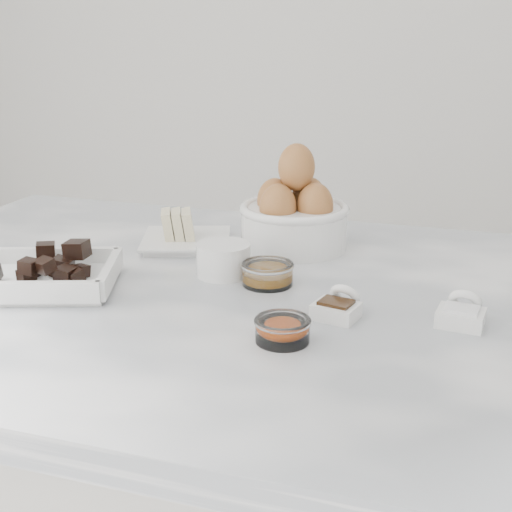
{
  "coord_description": "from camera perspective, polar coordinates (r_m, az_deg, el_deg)",
  "views": [
    {
      "loc": [
        0.31,
        -0.86,
        1.29
      ],
      "look_at": [
        0.02,
        0.03,
        0.98
      ],
      "focal_mm": 50.0,
      "sensor_mm": 36.0,
      "label": 1
    }
  ],
  "objects": [
    {
      "name": "marble_slab",
      "position": [
        0.99,
        -1.65,
        -3.71
      ],
      "size": [
        1.2,
        0.8,
        0.04
      ],
      "primitive_type": "cube",
      "color": "white",
      "rests_on": "cabinet"
    },
    {
      "name": "chocolate_dish",
      "position": [
        1.02,
        -16.96,
        -1.21
      ],
      "size": [
        0.25,
        0.22,
        0.05
      ],
      "color": "white",
      "rests_on": "marble_slab"
    },
    {
      "name": "butter_plate",
      "position": [
        1.17,
        -5.7,
        1.74
      ],
      "size": [
        0.18,
        0.18,
        0.06
      ],
      "color": "white",
      "rests_on": "marble_slab"
    },
    {
      "name": "sugar_ramekin",
      "position": [
        1.03,
        -2.62,
        -0.17
      ],
      "size": [
        0.08,
        0.08,
        0.05
      ],
      "color": "white",
      "rests_on": "marble_slab"
    },
    {
      "name": "egg_bowl",
      "position": [
        1.15,
        3.07,
        3.34
      ],
      "size": [
        0.18,
        0.18,
        0.17
      ],
      "color": "white",
      "rests_on": "marble_slab"
    },
    {
      "name": "honey_bowl",
      "position": [
        0.99,
        0.93,
        -1.39
      ],
      "size": [
        0.07,
        0.07,
        0.03
      ],
      "color": "white",
      "rests_on": "marble_slab"
    },
    {
      "name": "zest_bowl",
      "position": [
        0.82,
        2.14,
        -5.84
      ],
      "size": [
        0.07,
        0.07,
        0.03
      ],
      "color": "white",
      "rests_on": "marble_slab"
    },
    {
      "name": "vanilla_spoon",
      "position": [
        0.89,
        6.59,
        -4.03
      ],
      "size": [
        0.06,
        0.07,
        0.04
      ],
      "color": "white",
      "rests_on": "marble_slab"
    },
    {
      "name": "salt_spoon",
      "position": [
        0.9,
        16.14,
        -4.4
      ],
      "size": [
        0.06,
        0.07,
        0.04
      ],
      "color": "white",
      "rests_on": "marble_slab"
    }
  ]
}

